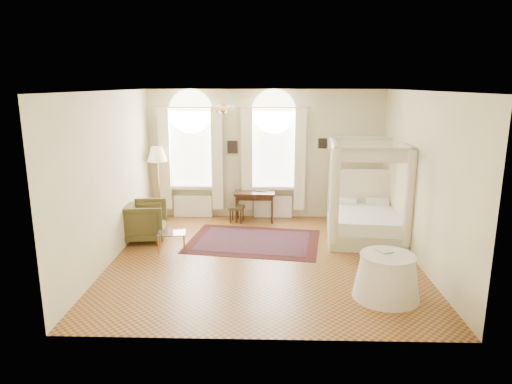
# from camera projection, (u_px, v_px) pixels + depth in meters

# --- Properties ---
(ground) EXTENTS (6.00, 6.00, 0.00)m
(ground) POSITION_uv_depth(u_px,v_px,m) (264.00, 258.00, 9.19)
(ground) COLOR olive
(ground) RESTS_ON ground
(room_walls) EXTENTS (6.00, 6.00, 6.00)m
(room_walls) POSITION_uv_depth(u_px,v_px,m) (264.00, 161.00, 8.73)
(room_walls) COLOR beige
(room_walls) RESTS_ON ground
(window_left) EXTENTS (1.62, 0.27, 3.29)m
(window_left) POSITION_uv_depth(u_px,v_px,m) (192.00, 161.00, 11.69)
(window_left) COLOR white
(window_left) RESTS_ON room_walls
(window_right) EXTENTS (1.62, 0.27, 3.29)m
(window_right) POSITION_uv_depth(u_px,v_px,m) (273.00, 162.00, 11.63)
(window_right) COLOR white
(window_right) RESTS_ON room_walls
(chandelier) EXTENTS (0.51, 0.45, 0.50)m
(chandelier) POSITION_uv_depth(u_px,v_px,m) (223.00, 109.00, 9.71)
(chandelier) COLOR #CC9044
(chandelier) RESTS_ON room_walls
(wall_pictures) EXTENTS (2.54, 0.03, 0.39)m
(wall_pictures) POSITION_uv_depth(u_px,v_px,m) (269.00, 146.00, 11.64)
(wall_pictures) COLOR black
(wall_pictures) RESTS_ON room_walls
(canopy_bed) EXTENTS (1.84, 2.18, 2.20)m
(canopy_bed) POSITION_uv_depth(u_px,v_px,m) (365.00, 217.00, 10.28)
(canopy_bed) COLOR #B6BA97
(canopy_bed) RESTS_ON ground
(nightstand) EXTENTS (0.51, 0.49, 0.60)m
(nightstand) POSITION_uv_depth(u_px,v_px,m) (374.00, 214.00, 11.27)
(nightstand) COLOR #3C2110
(nightstand) RESTS_ON ground
(nightstand_lamp) EXTENTS (0.26, 0.26, 0.38)m
(nightstand_lamp) POSITION_uv_depth(u_px,v_px,m) (374.00, 192.00, 11.19)
(nightstand_lamp) COLOR #CC9044
(nightstand_lamp) RESTS_ON nightstand
(writing_desk) EXTENTS (1.03, 0.55, 0.76)m
(writing_desk) POSITION_uv_depth(u_px,v_px,m) (255.00, 196.00, 11.53)
(writing_desk) COLOR #3C2110
(writing_desk) RESTS_ON ground
(laptop) EXTENTS (0.33, 0.25, 0.02)m
(laptop) POSITION_uv_depth(u_px,v_px,m) (262.00, 191.00, 11.60)
(laptop) COLOR black
(laptop) RESTS_ON writing_desk
(stool) EXTENTS (0.41, 0.41, 0.42)m
(stool) POSITION_uv_depth(u_px,v_px,m) (237.00, 209.00, 11.52)
(stool) COLOR #4A431F
(stool) RESTS_ON ground
(armchair) EXTENTS (1.07, 1.04, 0.88)m
(armchair) POSITION_uv_depth(u_px,v_px,m) (144.00, 221.00, 10.19)
(armchair) COLOR #47401E
(armchair) RESTS_ON ground
(coffee_table) EXTENTS (0.64, 0.49, 0.40)m
(coffee_table) POSITION_uv_depth(u_px,v_px,m) (171.00, 234.00, 9.52)
(coffee_table) COLOR silver
(coffee_table) RESTS_ON ground
(floor_lamp) EXTENTS (0.49, 0.49, 1.90)m
(floor_lamp) POSITION_uv_depth(u_px,v_px,m) (157.00, 158.00, 11.36)
(floor_lamp) COLOR #CC9044
(floor_lamp) RESTS_ON ground
(oriental_rug) EXTENTS (3.11, 2.43, 0.01)m
(oriental_rug) POSITION_uv_depth(u_px,v_px,m) (254.00, 241.00, 10.17)
(oriental_rug) COLOR #3F130F
(oriental_rug) RESTS_ON ground
(side_table) EXTENTS (1.09, 1.09, 0.74)m
(side_table) POSITION_uv_depth(u_px,v_px,m) (387.00, 276.00, 7.44)
(side_table) COLOR #EEE8CF
(side_table) RESTS_ON ground
(book) EXTENTS (0.28, 0.32, 0.03)m
(book) POSITION_uv_depth(u_px,v_px,m) (379.00, 251.00, 7.48)
(book) COLOR black
(book) RESTS_ON side_table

